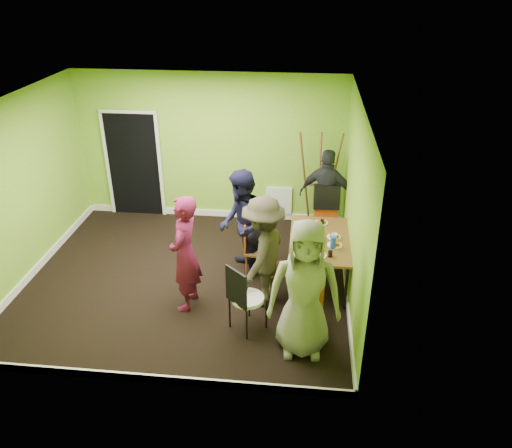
{
  "coord_description": "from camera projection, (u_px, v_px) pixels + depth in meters",
  "views": [
    {
      "loc": [
        1.78,
        -6.49,
        4.45
      ],
      "look_at": [
        1.09,
        0.0,
        1.04
      ],
      "focal_mm": 35.0,
      "sensor_mm": 36.0,
      "label": 1
    }
  ],
  "objects": [
    {
      "name": "ground",
      "position": [
        188.0,
        278.0,
        7.95
      ],
      "size": [
        5.0,
        5.0,
        0.0
      ],
      "primitive_type": "plane",
      "color": "black",
      "rests_on": "ground"
    },
    {
      "name": "room_walls",
      "position": [
        183.0,
        222.0,
        7.53
      ],
      "size": [
        5.04,
        4.54,
        2.82
      ],
      "color": "#82BA2F",
      "rests_on": "ground"
    },
    {
      "name": "dining_table",
      "position": [
        320.0,
        242.0,
        7.58
      ],
      "size": [
        0.9,
        1.5,
        0.75
      ],
      "color": "black",
      "rests_on": "ground"
    },
    {
      "name": "chair_left_far",
      "position": [
        254.0,
        245.0,
        7.83
      ],
      "size": [
        0.43,
        0.43,
        0.94
      ],
      "rotation": [
        0.0,
        0.0,
        -1.68
      ],
      "color": "#CC4F13",
      "rests_on": "ground"
    },
    {
      "name": "chair_left_near",
      "position": [
        274.0,
        264.0,
        7.29
      ],
      "size": [
        0.46,
        0.45,
        1.0
      ],
      "rotation": [
        0.0,
        0.0,
        -1.46
      ],
      "color": "#CC4F13",
      "rests_on": "ground"
    },
    {
      "name": "chair_back_end",
      "position": [
        327.0,
        204.0,
        8.61
      ],
      "size": [
        0.46,
        0.54,
        1.09
      ],
      "rotation": [
        0.0,
        0.0,
        3.19
      ],
      "color": "#CC4F13",
      "rests_on": "ground"
    },
    {
      "name": "chair_front_end",
      "position": [
        307.0,
        302.0,
        6.5
      ],
      "size": [
        0.46,
        0.47,
        0.95
      ],
      "rotation": [
        0.0,
        0.0,
        0.2
      ],
      "color": "#CC4F13",
      "rests_on": "ground"
    },
    {
      "name": "chair_bentwood",
      "position": [
        244.0,
        296.0,
        6.59
      ],
      "size": [
        0.55,
        0.55,
        1.01
      ],
      "rotation": [
        0.0,
        0.0,
        -0.74
      ],
      "color": "black",
      "rests_on": "ground"
    },
    {
      "name": "easel",
      "position": [
        318.0,
        183.0,
        8.97
      ],
      "size": [
        0.77,
        0.72,
        1.93
      ],
      "color": "brown",
      "rests_on": "ground"
    },
    {
      "name": "plate_near_left",
      "position": [
        304.0,
        225.0,
        7.94
      ],
      "size": [
        0.22,
        0.22,
        0.01
      ],
      "primitive_type": "cylinder",
      "color": "white",
      "rests_on": "dining_table"
    },
    {
      "name": "plate_near_right",
      "position": [
        301.0,
        251.0,
        7.23
      ],
      "size": [
        0.23,
        0.23,
        0.01
      ],
      "primitive_type": "cylinder",
      "color": "white",
      "rests_on": "dining_table"
    },
    {
      "name": "plate_far_back",
      "position": [
        321.0,
        223.0,
        8.02
      ],
      "size": [
        0.22,
        0.22,
        0.01
      ],
      "primitive_type": "cylinder",
      "color": "white",
      "rests_on": "dining_table"
    },
    {
      "name": "plate_far_front",
      "position": [
        319.0,
        255.0,
        7.12
      ],
      "size": [
        0.22,
        0.22,
        0.01
      ],
      "primitive_type": "cylinder",
      "color": "white",
      "rests_on": "dining_table"
    },
    {
      "name": "plate_wall_back",
      "position": [
        334.0,
        237.0,
        7.6
      ],
      "size": [
        0.21,
        0.21,
        0.01
      ],
      "primitive_type": "cylinder",
      "color": "white",
      "rests_on": "dining_table"
    },
    {
      "name": "plate_wall_front",
      "position": [
        335.0,
        245.0,
        7.38
      ],
      "size": [
        0.22,
        0.22,
        0.01
      ],
      "primitive_type": "cylinder",
      "color": "white",
      "rests_on": "dining_table"
    },
    {
      "name": "thermos",
      "position": [
        317.0,
        233.0,
        7.5
      ],
      "size": [
        0.07,
        0.07,
        0.2
      ],
      "primitive_type": "cylinder",
      "color": "white",
      "rests_on": "dining_table"
    },
    {
      "name": "blue_bottle",
      "position": [
        333.0,
        242.0,
        7.27
      ],
      "size": [
        0.08,
        0.08,
        0.19
      ],
      "primitive_type": "cylinder",
      "color": "blue",
      "rests_on": "dining_table"
    },
    {
      "name": "orange_bottle",
      "position": [
        316.0,
        229.0,
        7.73
      ],
      "size": [
        0.04,
        0.04,
        0.09
      ],
      "primitive_type": "cylinder",
      "color": "#CC4F13",
      "rests_on": "dining_table"
    },
    {
      "name": "glass_mid",
      "position": [
        308.0,
        228.0,
        7.77
      ],
      "size": [
        0.06,
        0.06,
        0.1
      ],
      "primitive_type": "cylinder",
      "color": "black",
      "rests_on": "dining_table"
    },
    {
      "name": "glass_back",
      "position": [
        322.0,
        222.0,
        7.94
      ],
      "size": [
        0.06,
        0.06,
        0.09
      ],
      "primitive_type": "cylinder",
      "color": "black",
      "rests_on": "dining_table"
    },
    {
      "name": "glass_front",
      "position": [
        330.0,
        254.0,
        7.08
      ],
      "size": [
        0.07,
        0.07,
        0.09
      ],
      "primitive_type": "cylinder",
      "color": "black",
      "rests_on": "dining_table"
    },
    {
      "name": "cup_a",
      "position": [
        309.0,
        242.0,
        7.35
      ],
      "size": [
        0.13,
        0.13,
        0.1
      ],
      "primitive_type": "imported",
      "color": "white",
      "rests_on": "dining_table"
    },
    {
      "name": "cup_b",
      "position": [
        334.0,
        237.0,
        7.52
      ],
      "size": [
        0.1,
        0.1,
        0.09
      ],
      "primitive_type": "imported",
      "color": "white",
      "rests_on": "dining_table"
    },
    {
      "name": "person_standing",
      "position": [
        185.0,
        254.0,
        6.94
      ],
      "size": [
        0.47,
        0.67,
        1.74
      ],
      "primitive_type": "imported",
      "rotation": [
        0.0,
        0.0,
        -1.66
      ],
      "color": "maroon",
      "rests_on": "ground"
    },
    {
      "name": "person_left_far",
      "position": [
        242.0,
        226.0,
        7.65
      ],
      "size": [
        0.83,
        0.98,
        1.77
      ],
      "primitive_type": "imported",
      "rotation": [
        0.0,
        0.0,
        -1.36
      ],
      "color": "black",
      "rests_on": "ground"
    },
    {
      "name": "person_left_near",
      "position": [
        263.0,
        252.0,
        7.02
      ],
      "size": [
        0.93,
        1.23,
        1.68
      ],
      "primitive_type": "imported",
      "rotation": [
        0.0,
        0.0,
        -1.88
      ],
      "color": "#312C21",
      "rests_on": "ground"
    },
    {
      "name": "person_back_end",
      "position": [
        327.0,
        196.0,
        8.75
      ],
      "size": [
        1.05,
        0.62,
        1.68
      ],
      "primitive_type": "imported",
      "rotation": [
        0.0,
        0.0,
        2.91
      ],
      "color": "#212327",
      "rests_on": "ground"
    },
    {
      "name": "person_front_end",
      "position": [
        305.0,
        290.0,
        6.07
      ],
      "size": [
        0.93,
        0.62,
        1.86
      ],
      "primitive_type": "imported",
      "rotation": [
        0.0,
        0.0,
        0.03
      ],
      "color": "gray",
      "rests_on": "ground"
    }
  ]
}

